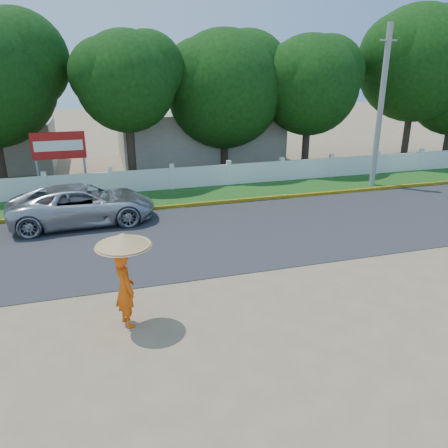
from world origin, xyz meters
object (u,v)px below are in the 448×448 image
object	(u,v)px
monk_with_parasol	(124,266)
utility_pole	(381,108)
vehicle	(83,205)
billboard	(59,149)

from	to	relation	value
monk_with_parasol	utility_pole	bearing A→B (deg)	35.87
utility_pole	monk_with_parasol	xyz separation A→B (m)	(-13.43, -9.71, -2.39)
vehicle	monk_with_parasol	distance (m)	7.99
utility_pole	billboard	distance (m)	15.91
utility_pole	monk_with_parasol	distance (m)	16.74
vehicle	billboard	world-z (taller)	billboard
vehicle	billboard	size ratio (longest dim) A/B	1.88
utility_pole	billboard	world-z (taller)	utility_pole
vehicle	monk_with_parasol	bearing A→B (deg)	-174.87
vehicle	billboard	bearing A→B (deg)	8.67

